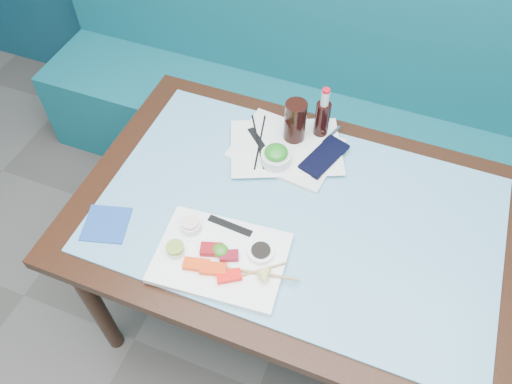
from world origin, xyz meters
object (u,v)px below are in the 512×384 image
(dining_table, at_px, (297,229))
(seaweed_bowl, at_px, (276,158))
(booth_bench, at_px, (349,123))
(blue_napkin, at_px, (106,224))
(cola_bottle_body, at_px, (322,120))
(sashimi_plate, at_px, (221,258))
(serving_tray, at_px, (286,149))
(cola_glass, at_px, (295,121))

(dining_table, bearing_deg, seaweed_bowl, 129.67)
(booth_bench, distance_m, blue_napkin, 1.28)
(booth_bench, relative_size, cola_bottle_body, 20.79)
(booth_bench, height_order, cola_bottle_body, booth_bench)
(sashimi_plate, bearing_deg, blue_napkin, 177.26)
(booth_bench, distance_m, cola_bottle_body, 0.67)
(blue_napkin, bearing_deg, seaweed_bowl, 45.94)
(sashimi_plate, height_order, serving_tray, sashimi_plate)
(booth_bench, relative_size, cola_glass, 19.63)
(sashimi_plate, bearing_deg, dining_table, 51.14)
(cola_glass, bearing_deg, seaweed_bowl, -98.75)
(dining_table, bearing_deg, blue_napkin, -154.69)
(dining_table, height_order, cola_glass, cola_glass)
(dining_table, bearing_deg, sashimi_plate, -123.80)
(booth_bench, height_order, blue_napkin, booth_bench)
(dining_table, xyz_separation_m, serving_tray, (-0.12, 0.24, 0.10))
(cola_glass, distance_m, cola_bottle_body, 0.10)
(cola_glass, xyz_separation_m, blue_napkin, (-0.42, -0.54, -0.09))
(cola_bottle_body, bearing_deg, blue_napkin, -129.90)
(dining_table, distance_m, cola_bottle_body, 0.38)
(sashimi_plate, height_order, seaweed_bowl, seaweed_bowl)
(booth_bench, bearing_deg, blue_napkin, -116.07)
(seaweed_bowl, xyz_separation_m, cola_bottle_body, (0.10, 0.18, 0.04))
(seaweed_bowl, height_order, cola_bottle_body, cola_bottle_body)
(dining_table, bearing_deg, serving_tray, 117.64)
(dining_table, xyz_separation_m, blue_napkin, (-0.53, -0.25, 0.09))
(serving_tray, bearing_deg, blue_napkin, -123.67)
(sashimi_plate, distance_m, cola_bottle_body, 0.60)
(cola_glass, bearing_deg, cola_bottle_body, 34.08)
(dining_table, distance_m, seaweed_bowl, 0.24)
(dining_table, relative_size, serving_tray, 4.08)
(serving_tray, height_order, seaweed_bowl, seaweed_bowl)
(booth_bench, xyz_separation_m, sashimi_plate, (-0.16, -1.08, 0.39))
(dining_table, bearing_deg, cola_bottle_body, 95.75)
(sashimi_plate, bearing_deg, cola_bottle_body, 72.90)
(cola_bottle_body, bearing_deg, sashimi_plate, -102.04)
(serving_tray, bearing_deg, cola_bottle_body, 56.96)
(serving_tray, xyz_separation_m, cola_glass, (0.01, 0.05, 0.08))
(serving_tray, xyz_separation_m, cola_bottle_body, (0.09, 0.11, 0.07))
(booth_bench, bearing_deg, cola_bottle_body, -94.01)
(booth_bench, xyz_separation_m, seaweed_bowl, (-0.13, -0.68, 0.42))
(serving_tray, bearing_deg, booth_bench, 84.75)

